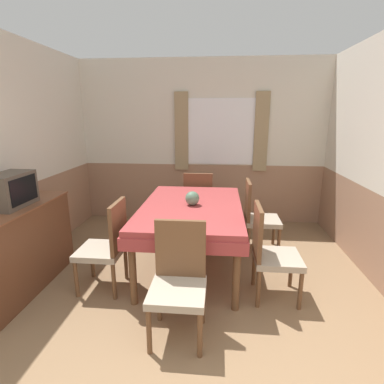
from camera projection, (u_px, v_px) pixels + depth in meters
The scene contains 11 objects.
wall_back at pixel (203, 143), 4.86m from camera, with size 4.31×0.10×2.60m.
wall_left at pixel (0, 160), 3.10m from camera, with size 0.05×4.37×2.60m.
dining_table at pixel (192, 213), 3.41m from camera, with size 1.15×1.75×0.76m.
chair_right_far at pixel (257, 215), 3.89m from camera, with size 0.44×0.44×0.93m.
chair_head_window at pixel (198, 201), 4.52m from camera, with size 0.44×0.44×0.93m.
chair_head_near at pixel (179, 278), 2.39m from camera, with size 0.44×0.44×0.93m.
chair_left_near at pixel (107, 244), 3.02m from camera, with size 0.44×0.44×0.93m.
chair_right_near at pixel (270, 251), 2.87m from camera, with size 0.44×0.44×0.93m.
sideboard at pixel (17, 249), 3.01m from camera, with size 0.46×1.37×0.88m.
tv at pixel (10, 190), 2.91m from camera, with size 0.29×0.48×0.33m.
vase at pixel (192, 198), 3.35m from camera, with size 0.16×0.16×0.16m.
Camera 1 is at (0.30, -0.90, 1.76)m, focal length 28.00 mm.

